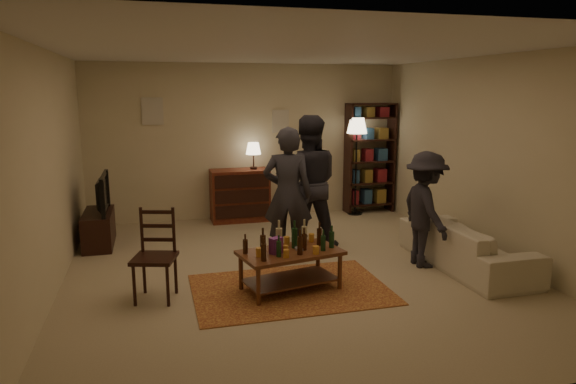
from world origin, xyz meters
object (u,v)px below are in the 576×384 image
object	(u,v)px
floor_lamp	(357,132)
person_by_sofa	(425,210)
bookshelf	(370,157)
person_left	(288,195)
person_right	(308,183)
dining_chair	(156,251)
dresser	(240,194)
sofa	(466,244)
coffee_table	(290,255)
tv_stand	(99,220)

from	to	relation	value
floor_lamp	person_by_sofa	xyz separation A→B (m)	(-0.23, -2.87, -0.76)
bookshelf	person_left	size ratio (longest dim) A/B	1.13
person_left	person_right	bearing A→B (deg)	-113.51
dining_chair	bookshelf	distance (m)	5.07
person_by_sofa	floor_lamp	bearing A→B (deg)	-1.27
dresser	sofa	world-z (taller)	dresser
bookshelf	coffee_table	bearing A→B (deg)	-125.94
dining_chair	person_by_sofa	distance (m)	3.37
floor_lamp	person_left	distance (m)	2.94
bookshelf	tv_stand	bearing A→B (deg)	-168.20
coffee_table	bookshelf	world-z (taller)	bookshelf
coffee_table	dresser	distance (m)	3.30
person_right	dining_chair	bearing A→B (deg)	44.99
tv_stand	sofa	distance (m)	5.14
coffee_table	tv_stand	xyz separation A→B (m)	(-2.25, 2.38, -0.03)
dresser	person_by_sofa	distance (m)	3.50
person_left	person_right	world-z (taller)	person_right
person_left	sofa	bearing A→B (deg)	178.23
coffee_table	dresser	size ratio (longest dim) A/B	0.91
dresser	floor_lamp	distance (m)	2.35
dresser	person_right	size ratio (longest dim) A/B	0.71
coffee_table	person_left	size ratio (longest dim) A/B	0.69
dining_chair	dresser	bearing A→B (deg)	81.05
dresser	coffee_table	bearing A→B (deg)	-89.98
dining_chair	person_right	distance (m)	2.52
dining_chair	floor_lamp	bearing A→B (deg)	56.68
tv_stand	bookshelf	size ratio (longest dim) A/B	0.52
bookshelf	person_right	bearing A→B (deg)	-133.28
dining_chair	person_by_sofa	size ratio (longest dim) A/B	0.68
dining_chair	sofa	bearing A→B (deg)	16.35
person_right	bookshelf	bearing A→B (deg)	-119.72
dresser	floor_lamp	xyz separation A→B (m)	(2.12, -0.06, 1.02)
person_left	floor_lamp	bearing A→B (deg)	-110.41
dresser	sofa	distance (m)	3.93
floor_lamp	sofa	distance (m)	3.29
dining_chair	person_by_sofa	xyz separation A→B (m)	(3.36, 0.19, 0.21)
coffee_table	floor_lamp	bearing A→B (deg)	56.76
tv_stand	floor_lamp	xyz separation A→B (m)	(4.37, 0.85, 1.11)
dresser	person_left	size ratio (longest dim) A/B	0.76
dining_chair	bookshelf	xyz separation A→B (m)	(3.90, 3.19, 0.50)
person_by_sofa	sofa	bearing A→B (deg)	-106.84
sofa	person_by_sofa	world-z (taller)	person_by_sofa
coffee_table	person_by_sofa	world-z (taller)	person_by_sofa
tv_stand	dresser	bearing A→B (deg)	22.07
dining_chair	floor_lamp	xyz separation A→B (m)	(3.59, 3.06, 0.97)
person_right	person_by_sofa	bearing A→B (deg)	151.92
sofa	person_right	world-z (taller)	person_right
person_right	dresser	bearing A→B (deg)	-56.79
person_by_sofa	person_left	bearing A→B (deg)	70.88
floor_lamp	person_right	bearing A→B (deg)	-129.70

